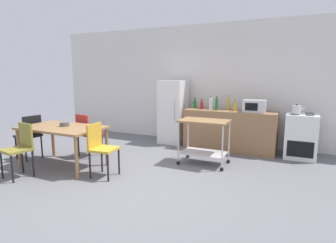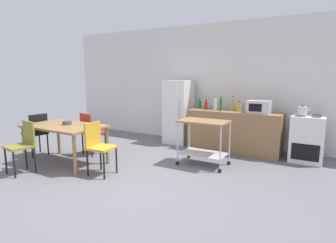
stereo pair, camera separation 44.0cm
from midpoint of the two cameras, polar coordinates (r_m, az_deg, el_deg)
name	(u,v)px [view 1 (the left image)]	position (r m, az deg, el deg)	size (l,w,h in m)	color
ground_plane	(134,183)	(4.55, -9.83, -12.27)	(12.00, 12.00, 0.00)	slate
back_wall	(201,84)	(7.08, 5.03, 7.63)	(8.40, 0.12, 2.90)	silver
kitchen_counter	(230,130)	(6.36, 10.62, -1.80)	(2.00, 0.64, 0.90)	olive
dining_table	(62,131)	(5.51, -23.02, -1.81)	(1.50, 0.90, 0.75)	olive
chair_red	(87,132)	(6.04, -18.25, -2.06)	(0.47, 0.47, 0.89)	#B72D23
chair_mustard	(101,146)	(4.80, -16.21, -4.87)	(0.43, 0.43, 0.89)	gold
chair_olive	(20,146)	(5.31, -30.22, -4.44)	(0.46, 0.46, 0.89)	olive
chair_black	(30,134)	(6.31, -28.30, -2.24)	(0.45, 0.45, 0.89)	black
stove_oven	(301,136)	(6.18, 23.78, -2.76)	(0.60, 0.61, 0.92)	white
refrigerator	(173,112)	(6.90, -0.80, 1.99)	(0.60, 0.63, 1.55)	white
kitchen_cart	(204,135)	(5.25, 5.02, -2.70)	(0.91, 0.57, 0.85)	olive
bottle_wine	(195,104)	(6.61, 3.60, 3.55)	(0.08, 0.08, 0.24)	#1E6628
bottle_sparkling_water	(202,105)	(6.42, 4.98, 3.34)	(0.07, 0.07, 0.23)	maroon
bottle_olive_oil	(211,104)	(6.41, 6.79, 3.64)	(0.08, 0.08, 0.30)	silver
bottle_vinegar	(217,104)	(6.26, 7.97, 3.52)	(0.07, 0.07, 0.31)	#1E6628
bottle_hot_sauce	(228,104)	(6.35, 10.26, 3.55)	(0.06, 0.06, 0.32)	gold
bottle_soda	(235,107)	(6.19, 11.54, 2.99)	(0.08, 0.08, 0.23)	gold
microwave	(255,106)	(6.10, 15.37, 3.06)	(0.46, 0.35, 0.26)	silver
fruit_bowl	(65,124)	(5.53, -22.60, -0.53)	(0.17, 0.17, 0.07)	#4C4C4C
kettle	(296,110)	(6.00, 22.96, 2.27)	(0.24, 0.17, 0.19)	silver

